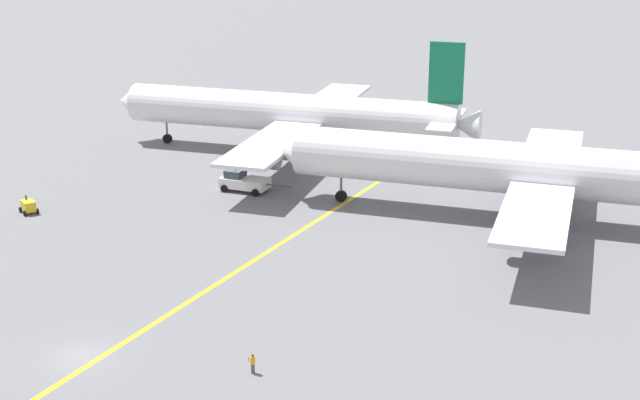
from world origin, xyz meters
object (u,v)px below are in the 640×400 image
at_px(pushback_tug, 243,181).
at_px(ground_crew_wing_walker_right, 253,363).
at_px(gse_gpu_cart_small, 28,206).
at_px(airliner_being_pushed, 525,170).
at_px(airliner_at_gate_left, 292,114).

distance_m(pushback_tug, ground_crew_wing_walker_right, 42.97).
bearing_deg(gse_gpu_cart_small, airliner_being_pushed, 25.06).
distance_m(airliner_at_gate_left, ground_crew_wing_walker_right, 59.25).
bearing_deg(airliner_at_gate_left, gse_gpu_cart_small, -111.96).
relative_size(pushback_tug, ground_crew_wing_walker_right, 5.72).
xyz_separation_m(airliner_at_gate_left, airliner_being_pushed, (34.80, -11.76, 0.09)).
xyz_separation_m(pushback_tug, gse_gpu_cart_small, (-16.73, -17.65, -0.39)).
distance_m(airliner_being_pushed, ground_crew_wing_walker_right, 42.31).
relative_size(airliner_at_gate_left, ground_crew_wing_walker_right, 32.59).
xyz_separation_m(airliner_being_pushed, ground_crew_wing_walker_right, (-8.57, -41.15, -4.83)).
bearing_deg(ground_crew_wing_walker_right, airliner_being_pushed, 78.24).
height_order(airliner_being_pushed, pushback_tug, airliner_being_pushed).
bearing_deg(airliner_at_gate_left, ground_crew_wing_walker_right, -63.62).
height_order(airliner_being_pushed, gse_gpu_cart_small, airliner_being_pushed).
bearing_deg(pushback_tug, airliner_at_gate_left, 99.39).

